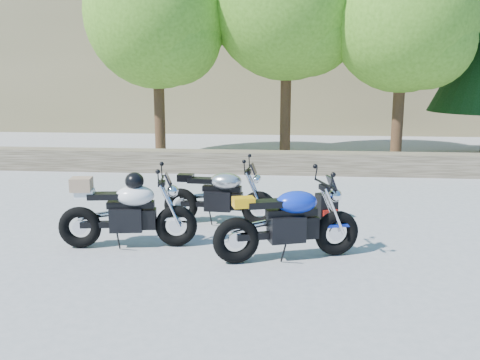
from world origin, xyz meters
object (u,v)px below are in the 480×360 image
(silver_bike, at_px, (220,197))
(white_bike, at_px, (127,211))
(backpack, at_px, (327,207))
(blue_bike, at_px, (289,223))

(silver_bike, xyz_separation_m, white_bike, (-1.10, -1.20, 0.07))
(white_bike, distance_m, backpack, 3.21)
(backpack, bearing_deg, silver_bike, 169.38)
(blue_bike, bearing_deg, white_bike, 154.37)
(backpack, bearing_deg, blue_bike, -132.59)
(silver_bike, bearing_deg, backpack, 18.57)
(blue_bike, bearing_deg, silver_bike, 107.07)
(white_bike, xyz_separation_m, blue_bike, (2.15, -0.27, -0.04))
(silver_bike, height_order, white_bike, white_bike)
(silver_bike, xyz_separation_m, blue_bike, (1.05, -1.47, 0.03))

